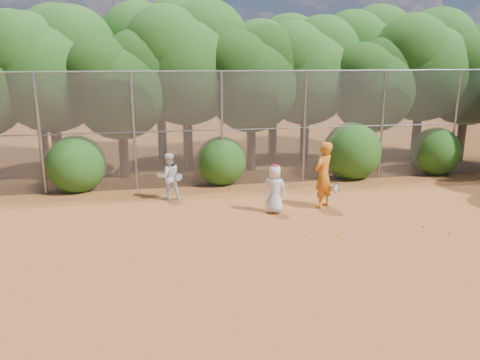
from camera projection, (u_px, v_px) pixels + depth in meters
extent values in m
plane|color=#975022|center=(299.00, 248.00, 11.26)|extent=(80.00, 80.00, 0.00)
cylinder|color=gray|center=(40.00, 135.00, 15.24)|extent=(0.09, 0.09, 4.00)
cylinder|color=gray|center=(134.00, 132.00, 15.76)|extent=(0.09, 0.09, 4.00)
cylinder|color=gray|center=(222.00, 130.00, 16.28)|extent=(0.09, 0.09, 4.00)
cylinder|color=gray|center=(304.00, 128.00, 16.80)|extent=(0.09, 0.09, 4.00)
cylinder|color=gray|center=(382.00, 125.00, 17.33)|extent=(0.09, 0.09, 4.00)
cylinder|color=gray|center=(455.00, 123.00, 17.85)|extent=(0.09, 0.09, 4.00)
cylinder|color=gray|center=(250.00, 71.00, 15.95)|extent=(20.00, 0.05, 0.05)
cylinder|color=gray|center=(250.00, 129.00, 16.46)|extent=(20.00, 0.04, 0.04)
cube|color=slate|center=(250.00, 129.00, 16.46)|extent=(20.00, 0.02, 4.00)
cylinder|color=black|center=(57.00, 144.00, 17.81)|extent=(0.38, 0.38, 2.52)
sphere|color=#1F4F13|center=(50.00, 77.00, 17.18)|extent=(4.03, 4.03, 4.03)
sphere|color=#1F4F13|center=(72.00, 49.00, 17.44)|extent=(3.23, 3.23, 3.23)
sphere|color=#1F4F13|center=(25.00, 55.00, 16.56)|extent=(3.02, 3.02, 3.02)
cylinder|color=black|center=(124.00, 149.00, 17.62)|extent=(0.36, 0.36, 2.17)
sphere|color=#13320B|center=(120.00, 92.00, 17.08)|extent=(3.47, 3.47, 3.47)
sphere|color=#13320B|center=(138.00, 68.00, 17.31)|extent=(2.78, 2.78, 2.78)
sphere|color=#13320B|center=(100.00, 73.00, 16.55)|extent=(2.60, 2.60, 2.60)
cylinder|color=black|center=(188.00, 137.00, 18.94)|extent=(0.39, 0.39, 2.66)
sphere|color=#1F4F13|center=(186.00, 71.00, 18.28)|extent=(4.26, 4.26, 4.26)
sphere|color=#1F4F13|center=(206.00, 43.00, 18.56)|extent=(3.40, 3.40, 3.40)
sphere|color=#1F4F13|center=(166.00, 48.00, 17.63)|extent=(3.19, 3.19, 3.19)
cylinder|color=black|center=(251.00, 142.00, 18.86)|extent=(0.37, 0.37, 2.27)
sphere|color=#13320B|center=(251.00, 86.00, 18.29)|extent=(3.64, 3.64, 3.64)
sphere|color=#13320B|center=(268.00, 62.00, 18.53)|extent=(2.91, 2.91, 2.91)
sphere|color=#13320B|center=(237.00, 67.00, 17.73)|extent=(2.73, 2.73, 2.73)
cylinder|color=black|center=(304.00, 135.00, 20.03)|extent=(0.38, 0.38, 2.45)
sphere|color=#1F4F13|center=(306.00, 78.00, 19.42)|extent=(3.92, 3.92, 3.92)
sphere|color=#1F4F13|center=(322.00, 53.00, 19.68)|extent=(3.14, 3.14, 3.14)
sphere|color=#1F4F13|center=(293.00, 58.00, 18.82)|extent=(2.94, 2.94, 2.94)
cylinder|color=black|center=(369.00, 141.00, 19.56)|extent=(0.36, 0.36, 2.10)
sphere|color=#13320B|center=(373.00, 91.00, 19.03)|extent=(3.36, 3.36, 3.36)
sphere|color=#13320B|center=(386.00, 70.00, 19.26)|extent=(2.69, 2.69, 2.69)
sphere|color=#13320B|center=(363.00, 75.00, 18.52)|extent=(2.52, 2.52, 2.52)
cylinder|color=black|center=(417.00, 131.00, 20.50)|extent=(0.39, 0.39, 2.59)
sphere|color=#1F4F13|center=(422.00, 72.00, 19.85)|extent=(4.14, 4.14, 4.14)
sphere|color=#1F4F13|center=(437.00, 47.00, 20.13)|extent=(3.32, 3.32, 3.32)
sphere|color=#1F4F13|center=(412.00, 52.00, 19.22)|extent=(3.11, 3.11, 3.11)
cylinder|color=black|center=(461.00, 134.00, 20.60)|extent=(0.37, 0.37, 2.31)
sphere|color=#13320B|center=(468.00, 82.00, 20.02)|extent=(3.70, 3.70, 3.70)
sphere|color=#13320B|center=(480.00, 60.00, 20.27)|extent=(2.96, 2.96, 2.96)
sphere|color=#13320B|center=(460.00, 64.00, 19.46)|extent=(2.77, 2.77, 2.77)
cylinder|color=black|center=(43.00, 134.00, 19.81)|extent=(0.39, 0.39, 2.62)
sphere|color=#1F4F13|center=(36.00, 71.00, 19.15)|extent=(4.20, 4.20, 4.20)
sphere|color=#1F4F13|center=(57.00, 45.00, 19.43)|extent=(3.36, 3.36, 3.36)
sphere|color=#1F4F13|center=(12.00, 50.00, 18.51)|extent=(3.15, 3.15, 3.15)
cylinder|color=black|center=(162.00, 128.00, 20.84)|extent=(0.40, 0.40, 2.80)
sphere|color=#1F4F13|center=(159.00, 65.00, 20.14)|extent=(4.48, 4.48, 4.48)
sphere|color=#1F4F13|center=(178.00, 38.00, 20.44)|extent=(3.58, 3.58, 3.58)
sphere|color=#1F4F13|center=(139.00, 43.00, 19.46)|extent=(3.36, 3.36, 3.36)
cylinder|color=black|center=(273.00, 129.00, 21.37)|extent=(0.38, 0.38, 2.52)
sphere|color=#1F4F13|center=(274.00, 74.00, 20.74)|extent=(4.03, 4.03, 4.03)
sphere|color=#1F4F13|center=(289.00, 51.00, 21.01)|extent=(3.23, 3.23, 3.23)
sphere|color=#1F4F13|center=(260.00, 55.00, 20.12)|extent=(3.02, 3.02, 3.02)
cylinder|color=black|center=(360.00, 123.00, 22.70)|extent=(0.40, 0.40, 2.73)
sphere|color=#1F4F13|center=(363.00, 66.00, 22.01)|extent=(4.37, 4.37, 4.37)
sphere|color=#1F4F13|center=(378.00, 42.00, 22.30)|extent=(3.49, 3.49, 3.49)
sphere|color=#1F4F13|center=(352.00, 47.00, 21.35)|extent=(3.28, 3.28, 3.28)
sphere|color=#1F4F13|center=(76.00, 162.00, 15.95)|extent=(2.00, 2.00, 2.00)
sphere|color=#1F4F13|center=(221.00, 159.00, 16.85)|extent=(1.80, 1.80, 1.80)
sphere|color=#1F4F13|center=(352.00, 149.00, 17.67)|extent=(2.20, 2.20, 2.20)
sphere|color=#1F4F13|center=(436.00, 149.00, 18.31)|extent=(1.90, 1.90, 1.90)
imported|color=orange|center=(323.00, 175.00, 14.06)|extent=(0.88, 0.84, 2.03)
torus|color=black|center=(336.00, 188.00, 14.03)|extent=(0.28, 0.20, 0.30)
cylinder|color=black|center=(330.00, 187.00, 14.19)|extent=(0.18, 0.25, 0.05)
imported|color=white|center=(275.00, 189.00, 13.66)|extent=(0.83, 0.73, 1.44)
ellipsoid|color=red|center=(275.00, 167.00, 13.49)|extent=(0.22, 0.22, 0.13)
sphere|color=#C5DF28|center=(286.00, 186.00, 13.49)|extent=(0.07, 0.07, 0.07)
imported|color=white|center=(169.00, 177.00, 14.93)|extent=(0.84, 0.71, 1.52)
torus|color=black|center=(179.00, 177.00, 14.69)|extent=(0.36, 0.32, 0.27)
cylinder|color=black|center=(181.00, 180.00, 14.89)|extent=(0.15, 0.23, 0.18)
sphere|color=#C5DF28|center=(423.00, 226.00, 12.63)|extent=(0.07, 0.07, 0.07)
sphere|color=#C5DF28|center=(323.00, 199.00, 15.08)|extent=(0.07, 0.07, 0.07)
sphere|color=#C5DF28|center=(337.00, 235.00, 11.98)|extent=(0.07, 0.07, 0.07)
sphere|color=#C5DF28|center=(449.00, 233.00, 12.17)|extent=(0.07, 0.07, 0.07)
sphere|color=#C5DF28|center=(306.00, 235.00, 12.01)|extent=(0.07, 0.07, 0.07)
sphere|color=#C5DF28|center=(356.00, 187.00, 16.41)|extent=(0.07, 0.07, 0.07)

